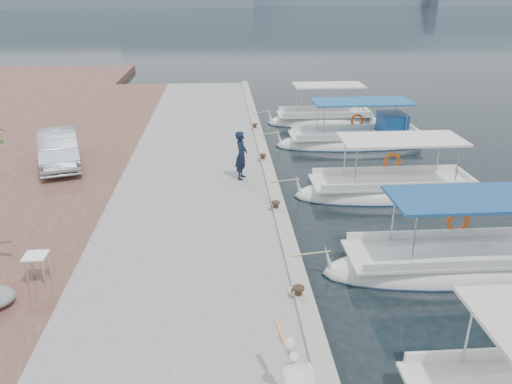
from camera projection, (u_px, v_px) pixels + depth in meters
The scene contains 13 objects.
ground at pixel (292, 246), 15.27m from camera, with size 400.00×400.00×0.00m, color black.
concrete_quay at pixel (199, 182), 19.58m from camera, with size 6.00×40.00×0.50m, color gray.
quay_curb at pixel (269, 172), 19.65m from camera, with size 0.44×40.00×0.12m, color #A19B8F.
cobblestone_strip at pixel (69, 185), 19.26m from camera, with size 4.00×40.00×0.50m, color brown.
fishing_caique_b at pixel (459, 266), 13.93m from camera, with size 7.74×2.17×2.83m.
fishing_caique_c at pixel (391, 192), 18.93m from camera, with size 7.44×2.20×2.83m.
fishing_caique_d at pixel (357, 142), 24.81m from camera, with size 7.97×2.19×2.83m.
fishing_caique_e at pixel (324, 121), 28.79m from camera, with size 6.53×2.15×2.83m.
mooring_bollards at pixel (276, 206), 16.36m from camera, with size 0.28×20.28×0.33m.
pelican at pixel (297, 383), 8.42m from camera, with size 0.74×1.65×1.27m.
fisherman at pixel (241, 155), 18.85m from camera, with size 0.68×0.45×1.87m, color black.
parked_car at pixel (59, 149), 20.37m from camera, with size 1.49×4.28×1.41m, color #AFB7C8.
folding_table at pixel (37, 263), 12.36m from camera, with size 0.55×0.55×0.73m.
Camera 1 is at (-2.06, -13.36, 7.38)m, focal length 35.00 mm.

